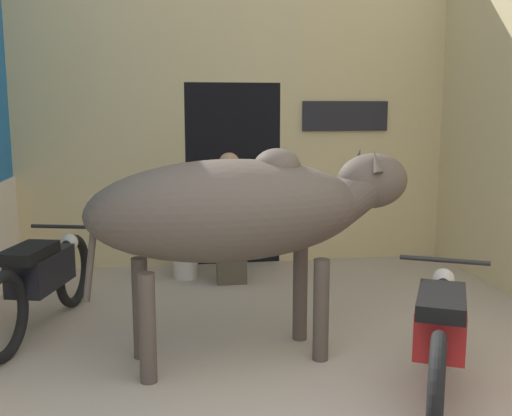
{
  "coord_description": "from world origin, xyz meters",
  "views": [
    {
      "loc": [
        -0.83,
        -2.39,
        1.72
      ],
      "look_at": [
        -0.15,
        1.87,
        1.01
      ],
      "focal_mm": 42.0,
      "sensor_mm": 36.0,
      "label": 1
    }
  ],
  "objects_px": {
    "motorcycle_far": "(42,278)",
    "motorcycle_near": "(440,329)",
    "cow": "(244,210)",
    "shopkeeper_seated": "(230,214)",
    "plastic_stool": "(185,254)"
  },
  "relations": [
    {
      "from": "motorcycle_far",
      "to": "plastic_stool",
      "type": "xyz_separation_m",
      "value": [
        1.16,
        1.32,
        -0.17
      ]
    },
    {
      "from": "cow",
      "to": "shopkeeper_seated",
      "type": "distance_m",
      "value": 1.96
    },
    {
      "from": "cow",
      "to": "shopkeeper_seated",
      "type": "relative_size",
      "value": 1.8
    },
    {
      "from": "motorcycle_near",
      "to": "cow",
      "type": "bearing_deg",
      "value": 145.78
    },
    {
      "from": "motorcycle_far",
      "to": "shopkeeper_seated",
      "type": "relative_size",
      "value": 1.38
    },
    {
      "from": "motorcycle_near",
      "to": "motorcycle_far",
      "type": "xyz_separation_m",
      "value": [
        -2.58,
        1.5,
        0.01
      ]
    },
    {
      "from": "motorcycle_far",
      "to": "plastic_stool",
      "type": "relative_size",
      "value": 3.75
    },
    {
      "from": "shopkeeper_seated",
      "to": "plastic_stool",
      "type": "height_order",
      "value": "shopkeeper_seated"
    },
    {
      "from": "motorcycle_near",
      "to": "plastic_stool",
      "type": "relative_size",
      "value": 3.57
    },
    {
      "from": "motorcycle_near",
      "to": "shopkeeper_seated",
      "type": "distance_m",
      "value": 2.84
    },
    {
      "from": "plastic_stool",
      "to": "motorcycle_near",
      "type": "bearing_deg",
      "value": -63.33
    },
    {
      "from": "cow",
      "to": "motorcycle_far",
      "type": "distance_m",
      "value": 1.79
    },
    {
      "from": "motorcycle_far",
      "to": "motorcycle_near",
      "type": "bearing_deg",
      "value": -30.17
    },
    {
      "from": "motorcycle_near",
      "to": "shopkeeper_seated",
      "type": "height_order",
      "value": "shopkeeper_seated"
    },
    {
      "from": "plastic_stool",
      "to": "shopkeeper_seated",
      "type": "bearing_deg",
      "value": -19.52
    }
  ]
}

